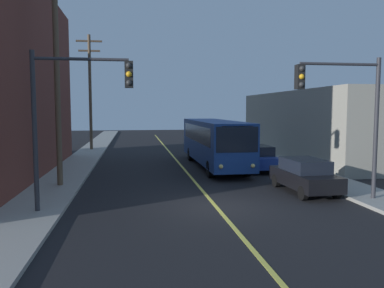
# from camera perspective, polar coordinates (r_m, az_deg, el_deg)

# --- Properties ---
(ground_plane) EXTENTS (120.00, 120.00, 0.00)m
(ground_plane) POSITION_cam_1_polar(r_m,az_deg,el_deg) (16.16, 3.55, -9.17)
(ground_plane) COLOR black
(sidewalk_left) EXTENTS (2.50, 90.00, 0.15)m
(sidewalk_left) POSITION_cam_1_polar(r_m,az_deg,el_deg) (25.91, -17.27, -3.80)
(sidewalk_left) COLOR gray
(sidewalk_left) RESTS_ON ground
(sidewalk_right) EXTENTS (2.50, 90.00, 0.15)m
(sidewalk_right) POSITION_cam_1_polar(r_m,az_deg,el_deg) (27.70, 13.94, -3.15)
(sidewalk_right) COLOR gray
(sidewalk_right) RESTS_ON ground
(lane_stripe_center) EXTENTS (0.16, 60.00, 0.01)m
(lane_stripe_center) POSITION_cam_1_polar(r_m,az_deg,el_deg) (30.74, -2.33, -2.33)
(lane_stripe_center) COLOR #D8CC4C
(lane_stripe_center) RESTS_ON ground
(building_right_warehouse) EXTENTS (12.00, 19.72, 5.39)m
(building_right_warehouse) POSITION_cam_1_polar(r_m,az_deg,el_deg) (34.98, 22.04, 2.63)
(building_right_warehouse) COLOR gray
(building_right_warehouse) RESTS_ON ground
(city_bus) EXTENTS (2.63, 12.17, 3.20)m
(city_bus) POSITION_cam_1_polar(r_m,az_deg,el_deg) (26.98, 3.23, 0.50)
(city_bus) COLOR navy
(city_bus) RESTS_ON ground
(parked_car_black) EXTENTS (1.95, 4.46, 1.62)m
(parked_car_black) POSITION_cam_1_polar(r_m,az_deg,el_deg) (19.43, 16.15, -4.39)
(parked_car_black) COLOR black
(parked_car_black) RESTS_ON ground
(parked_car_blue) EXTENTS (1.82, 4.40, 1.62)m
(parked_car_blue) POSITION_cam_1_polar(r_m,az_deg,el_deg) (25.77, 9.47, -1.96)
(parked_car_blue) COLOR navy
(parked_car_blue) RESTS_ON ground
(utility_pole_near) EXTENTS (2.40, 0.28, 11.60)m
(utility_pole_near) POSITION_cam_1_polar(r_m,az_deg,el_deg) (20.78, -19.25, 11.73)
(utility_pole_near) COLOR brown
(utility_pole_near) RESTS_ON sidewalk_left
(utility_pole_mid) EXTENTS (2.40, 0.28, 10.82)m
(utility_pole_mid) POSITION_cam_1_polar(r_m,az_deg,el_deg) (38.53, -14.71, 8.06)
(utility_pole_mid) COLOR brown
(utility_pole_mid) RESTS_ON sidewalk_left
(traffic_signal_left_corner) EXTENTS (3.75, 0.48, 6.00)m
(traffic_signal_left_corner) POSITION_cam_1_polar(r_m,az_deg,el_deg) (15.30, -16.57, 6.11)
(traffic_signal_left_corner) COLOR #2D2D33
(traffic_signal_left_corner) RESTS_ON sidewalk_left
(traffic_signal_right_corner) EXTENTS (3.75, 0.48, 6.00)m
(traffic_signal_right_corner) POSITION_cam_1_polar(r_m,az_deg,el_deg) (17.54, 21.34, 5.81)
(traffic_signal_right_corner) COLOR #2D2D33
(traffic_signal_right_corner) RESTS_ON sidewalk_right
(fire_hydrant) EXTENTS (0.44, 0.26, 0.84)m
(fire_hydrant) POSITION_cam_1_polar(r_m,az_deg,el_deg) (22.46, 18.46, -3.86)
(fire_hydrant) COLOR red
(fire_hydrant) RESTS_ON sidewalk_right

